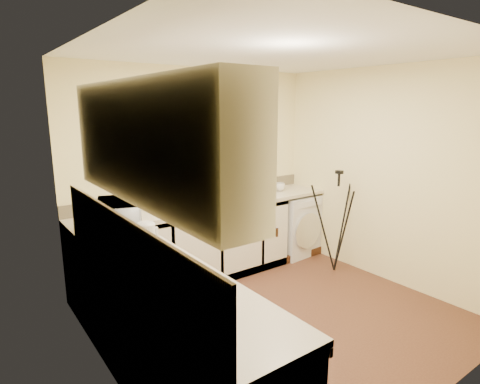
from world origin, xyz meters
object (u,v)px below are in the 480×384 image
object	(u,v)px
steel_jar	(175,283)
cup_back	(280,187)
kettle	(146,237)
cup_left	(199,295)
laptop	(174,204)
tripod	(337,222)
dish_rack	(260,192)
plant_a	(180,179)
plant_d	(237,174)
glass_jug	(219,295)
soap_bottle_green	(257,170)
plant_b	(198,177)
microwave	(120,218)
soap_bottle_clear	(259,173)
washing_machine	(292,224)

from	to	relation	value
steel_jar	cup_back	size ratio (longest dim) A/B	0.74
kettle	cup_back	xyz separation A→B (m)	(2.32, 1.01, -0.04)
cup_left	cup_back	bearing A→B (deg)	39.79
cup_back	cup_left	size ratio (longest dim) A/B	1.25
laptop	steel_jar	world-z (taller)	laptop
tripod	cup_left	bearing A→B (deg)	-167.57
dish_rack	plant_a	xyz separation A→B (m)	(-1.06, 0.16, 0.26)
laptop	plant_d	distance (m)	1.06
glass_jug	dish_rack	bearing A→B (deg)	46.40
soap_bottle_green	cup_back	bearing A→B (deg)	-32.56
dish_rack	steel_jar	world-z (taller)	steel_jar
plant_b	cup_left	size ratio (longest dim) A/B	2.47
dish_rack	plant_a	world-z (taller)	plant_a
steel_jar	cup_left	bearing A→B (deg)	-79.73
laptop	tripod	size ratio (longest dim) A/B	0.36
plant_a	plant_d	world-z (taller)	plant_a
kettle	glass_jug	distance (m)	1.14
kettle	dish_rack	size ratio (longest dim) A/B	0.52
kettle	microwave	size ratio (longest dim) A/B	0.36
kettle	soap_bottle_clear	size ratio (longest dim) A/B	1.05
cup_left	tripod	bearing A→B (deg)	24.78
cup_left	glass_jug	bearing A→B (deg)	-66.20
plant_a	soap_bottle_green	distance (m)	1.12
laptop	steel_jar	bearing A→B (deg)	-95.60
glass_jug	soap_bottle_green	bearing A→B (deg)	47.57
plant_a	plant_b	xyz separation A→B (m)	(0.24, 0.02, -0.00)
microwave	soap_bottle_clear	distance (m)	2.27
laptop	soap_bottle_green	world-z (taller)	soap_bottle_green
tripod	glass_jug	world-z (taller)	tripod
glass_jug	microwave	xyz separation A→B (m)	(0.02, 1.61, 0.06)
cup_back	steel_jar	bearing A→B (deg)	-143.89
steel_jar	soap_bottle_green	world-z (taller)	soap_bottle_green
dish_rack	tripod	bearing A→B (deg)	-80.67
microwave	plant_d	xyz separation A→B (m)	(1.79, 0.72, 0.12)
glass_jug	soap_bottle_clear	distance (m)	3.19
plant_d	tripod	bearing A→B (deg)	-51.42
plant_b	laptop	bearing A→B (deg)	-150.30
laptop	dish_rack	distance (m)	1.27
tripod	plant_d	size ratio (longest dim) A/B	5.45
tripod	soap_bottle_green	xyz separation A→B (m)	(-0.47, 0.97, 0.56)
glass_jug	soap_bottle_green	size ratio (longest dim) A/B	0.61
washing_machine	tripod	world-z (taller)	tripod
microwave	soap_bottle_green	xyz separation A→B (m)	(2.10, 0.71, 0.14)
dish_rack	cup_back	size ratio (longest dim) A/B	2.79
cup_back	soap_bottle_clear	bearing A→B (deg)	138.94
kettle	plant_d	xyz separation A→B (m)	(1.75, 1.19, 0.17)
plant_a	cup_left	size ratio (longest dim) A/B	2.47
kettle	tripod	distance (m)	2.56
tripod	glass_jug	bearing A→B (deg)	-164.97
kettle	plant_d	size ratio (longest dim) A/B	0.85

